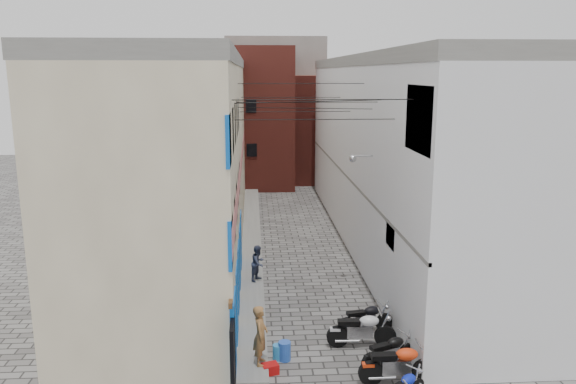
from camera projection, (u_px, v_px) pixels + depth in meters
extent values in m
cube|color=slate|center=(252.00, 242.00, 27.42)|extent=(0.90, 26.00, 0.25)
cube|color=#C1B392|center=(188.00, 159.00, 26.38)|extent=(5.00, 26.00, 8.50)
cube|color=#E0807E|center=(240.00, 163.00, 26.58)|extent=(0.10, 26.00, 0.80)
cube|color=#0C55B7|center=(237.00, 279.00, 19.24)|extent=(0.12, 10.20, 2.40)
cube|color=#0C55B7|center=(235.00, 164.00, 18.41)|extent=(0.10, 10.20, 4.00)
cube|color=slate|center=(184.00, 61.00, 25.44)|extent=(5.10, 26.00, 0.50)
cube|color=black|center=(233.00, 362.00, 14.11)|extent=(0.10, 1.20, 2.20)
cube|color=white|center=(397.00, 157.00, 27.00)|extent=(5.00, 26.00, 8.50)
cube|color=#0C55B7|center=(420.00, 119.00, 15.05)|extent=(0.10, 2.40, 1.80)
cube|color=white|center=(392.00, 236.00, 18.33)|extent=(0.08, 1.00, 0.70)
cylinder|color=#B2B2B7|center=(363.00, 156.00, 20.77)|extent=(0.80, 0.06, 0.06)
sphere|color=#B2B2B7|center=(353.00, 159.00, 20.77)|extent=(0.28, 0.28, 0.28)
cube|color=slate|center=(401.00, 61.00, 26.06)|extent=(5.10, 26.00, 0.50)
cube|color=slate|center=(346.00, 175.00, 27.03)|extent=(0.10, 26.00, 0.12)
cube|color=maroon|center=(251.00, 117.00, 41.05)|extent=(6.00, 6.00, 10.00)
cube|color=maroon|center=(316.00, 128.00, 43.52)|extent=(5.00, 6.00, 8.00)
cube|color=slate|center=(275.00, 106.00, 46.92)|extent=(8.00, 5.00, 11.00)
cube|color=black|center=(281.00, 175.00, 39.23)|extent=(2.00, 0.30, 2.40)
cylinder|color=black|center=(324.00, 100.00, 15.28)|extent=(5.20, 0.02, 0.02)
cylinder|color=black|center=(315.00, 119.00, 17.37)|extent=(5.20, 0.02, 0.02)
cylinder|color=black|center=(307.00, 102.00, 19.73)|extent=(5.20, 0.02, 0.02)
cylinder|color=black|center=(301.00, 84.00, 22.04)|extent=(5.20, 0.02, 0.02)
cylinder|color=black|center=(295.00, 112.00, 25.24)|extent=(5.20, 0.02, 0.02)
cylinder|color=black|center=(291.00, 97.00, 28.07)|extent=(5.20, 0.02, 0.02)
cylinder|color=black|center=(312.00, 102.00, 18.25)|extent=(5.65, 2.07, 0.02)
cylinder|color=black|center=(304.00, 108.00, 21.26)|extent=(5.80, 1.58, 0.02)
imported|color=olive|center=(260.00, 335.00, 15.52)|extent=(0.48, 0.67, 1.72)
imported|color=#353B50|center=(258.00, 263.00, 21.86)|extent=(0.82, 0.86, 1.41)
cylinder|color=blue|center=(285.00, 351.00, 16.33)|extent=(0.47, 0.47, 0.57)
cylinder|color=#2986CD|center=(278.00, 352.00, 16.37)|extent=(0.37, 0.37, 0.46)
cube|color=#AD0C0C|center=(270.00, 369.00, 15.63)|extent=(0.52, 0.45, 0.28)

